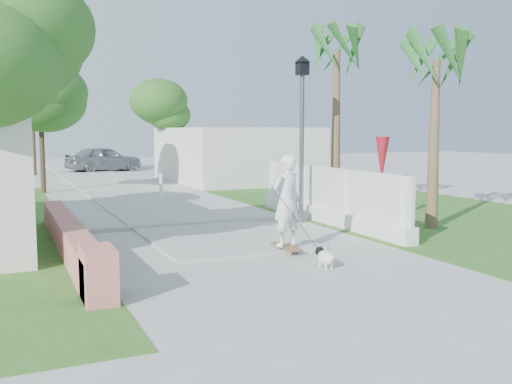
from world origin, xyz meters
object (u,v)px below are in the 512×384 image
dog (325,257)px  parked_car (104,159)px  patio_umbrella (382,160)px  skateboarder (290,208)px  street_lamp (302,132)px  bollard (161,189)px

dog → parked_car: parked_car is taller
patio_umbrella → skateboarder: patio_umbrella is taller
street_lamp → patio_umbrella: bearing=-27.8°
skateboarder → dog: skateboarder is taller
skateboarder → dog: size_ratio=3.56×
skateboarder → street_lamp: bearing=-139.2°
street_lamp → skateboarder: street_lamp is taller
street_lamp → dog: street_lamp is taller
parked_car → patio_umbrella: bearing=173.0°
dog → parked_car: bearing=85.0°
bollard → patio_umbrella: 7.25m
dog → parked_car: size_ratio=0.12×
street_lamp → patio_umbrella: 2.27m
patio_umbrella → dog: size_ratio=4.14×
dog → skateboarder: bearing=88.4°
street_lamp → bollard: size_ratio=4.07×
street_lamp → dog: bearing=-114.1°
street_lamp → patio_umbrella: street_lamp is taller
bollard → dog: 9.38m
parked_car → skateboarder: bearing=162.9°
bollard → skateboarder: 8.12m
street_lamp → parked_car: 21.90m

